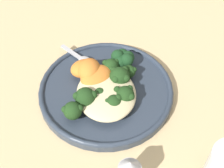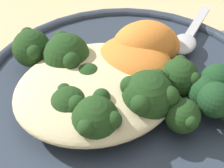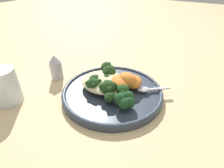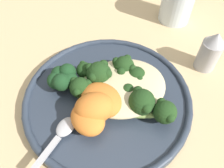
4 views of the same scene
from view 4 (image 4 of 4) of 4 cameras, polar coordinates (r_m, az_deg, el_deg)
ground_plane at (r=0.40m, az=-2.02°, el=-2.25°), size 4.00×4.00×0.00m
plate at (r=0.38m, az=-0.76°, el=-3.48°), size 0.29×0.29×0.02m
quinoa_mound at (r=0.36m, az=3.03°, el=-0.60°), size 0.14×0.12×0.03m
broccoli_stalk_0 at (r=0.34m, az=11.27°, el=-7.28°), size 0.12×0.07×0.04m
broccoli_stalk_1 at (r=0.34m, az=6.30°, el=-5.05°), size 0.11×0.05×0.04m
broccoli_stalk_2 at (r=0.35m, az=2.92°, el=-2.92°), size 0.08×0.04×0.03m
broccoli_stalk_3 at (r=0.37m, az=4.53°, el=0.34°), size 0.11×0.07×0.03m
broccoli_stalk_4 at (r=0.37m, az=1.77°, el=2.22°), size 0.10×0.10×0.04m
broccoli_stalk_5 at (r=0.37m, az=-3.45°, el=1.61°), size 0.05×0.09×0.04m
broccoli_stalk_6 at (r=0.37m, az=-6.23°, el=0.66°), size 0.03×0.11×0.03m
broccoli_stalk_7 at (r=0.36m, az=-7.51°, el=-2.00°), size 0.05×0.08×0.04m
sweet_potato_chunk_0 at (r=0.33m, az=-6.34°, el=-9.02°), size 0.06×0.07×0.03m
sweet_potato_chunk_1 at (r=0.34m, az=-2.71°, el=-4.07°), size 0.09×0.09×0.04m
sweet_potato_chunk_2 at (r=0.33m, az=-4.60°, el=-6.16°), size 0.07×0.06×0.04m
kale_tuft at (r=0.38m, az=-12.71°, el=1.57°), size 0.05×0.05×0.04m
spoon at (r=0.34m, az=-13.04°, el=-12.23°), size 0.08×0.08×0.01m
water_glass at (r=0.55m, az=16.79°, el=20.15°), size 0.07×0.07×0.10m
salt_shaker at (r=0.45m, az=24.32°, el=7.71°), size 0.04×0.04×0.08m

